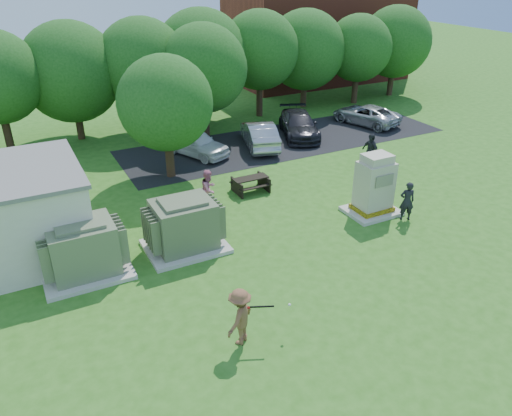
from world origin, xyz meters
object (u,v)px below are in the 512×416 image
car_dark (299,125)px  car_silver_b (366,115)px  picnic_table (251,183)px  person_walking_right (370,152)px  person_at_picnic (209,189)px  transformer_right (184,226)px  car_silver_a (259,134)px  person_by_generator (407,201)px  generator_cabinet (374,188)px  car_white (196,143)px  transformer_left (83,250)px  batter (240,317)px

car_dark → car_silver_b: (5.25, 0.05, -0.08)m
picnic_table → person_walking_right: size_ratio=0.84×
person_at_picnic → person_walking_right: bearing=-36.1°
transformer_right → car_silver_b: 18.73m
person_walking_right → transformer_right: bearing=-77.1°
car_silver_a → person_by_generator: bearing=113.2°
person_by_generator → person_at_picnic: (-6.97, 4.88, 0.03)m
generator_cabinet → car_silver_a: 9.74m
car_dark → picnic_table: bearing=-115.5°
generator_cabinet → car_white: bearing=112.5°
transformer_left → car_white: bearing=50.0°
person_at_picnic → person_walking_right: size_ratio=0.91×
picnic_table → car_silver_a: (3.27, 5.31, 0.30)m
car_silver_a → car_silver_b: bearing=-159.1°
batter → person_walking_right: 14.57m
batter → car_white: bearing=-141.3°
picnic_table → person_by_generator: (4.56, -5.56, 0.42)m
person_walking_right → car_silver_b: (4.88, 6.41, -0.35)m
transformer_left → person_at_picnic: (5.87, 2.79, -0.07)m
batter → transformer_right: bearing=-128.7°
person_at_picnic → car_dark: (8.76, 6.60, -0.17)m
transformer_right → car_silver_a: bearing=48.2°
person_at_picnic → car_dark: bearing=-0.6°
person_by_generator → car_dark: person_by_generator is taller
car_white → car_dark: size_ratio=0.83×
batter → person_by_generator: 10.18m
transformer_right → generator_cabinet: 8.33m
generator_cabinet → transformer_right: bearing=173.5°
picnic_table → person_at_picnic: 2.54m
person_by_generator → car_silver_b: (7.04, 11.53, -0.23)m
picnic_table → transformer_right: bearing=-142.8°
person_by_generator → person_walking_right: person_walking_right is taller
transformer_left → person_at_picnic: 6.50m
generator_cabinet → person_walking_right: (3.03, 3.97, -0.19)m
transformer_right → car_silver_b: transformer_right is taller
person_at_picnic → car_silver_b: size_ratio=0.39×
generator_cabinet → person_walking_right: bearing=52.7°
generator_cabinet → car_dark: (2.65, 10.33, -0.46)m
person_at_picnic → generator_cabinet: bearing=-69.0°
picnic_table → car_white: 5.80m
picnic_table → car_silver_a: bearing=58.4°
person_by_generator → car_white: 12.41m
batter → car_white: 15.56m
batter → car_silver_a: 16.63m
picnic_table → batter: bearing=-118.5°
generator_cabinet → batter: generator_cabinet is taller
person_walking_right → car_dark: 6.38m
car_silver_a → batter: bearing=76.7°
person_walking_right → car_silver_a: size_ratio=0.44×
batter → person_walking_right: (11.69, 8.70, 0.08)m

